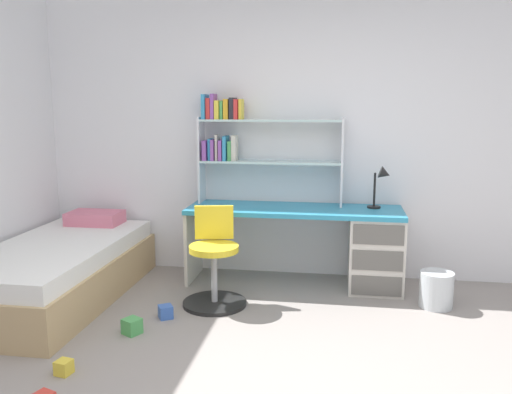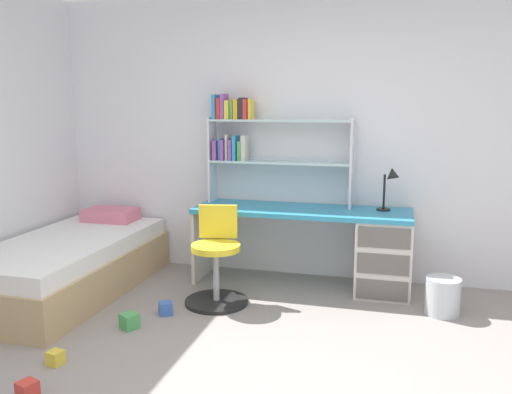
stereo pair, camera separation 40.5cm
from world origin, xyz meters
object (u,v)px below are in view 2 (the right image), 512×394
toy_block_blue_2 (166,308)px  toy_block_yellow_3 (55,358)px  toy_block_red_0 (28,390)px  bed_platform (68,265)px  desk_lamp (392,182)px  bookshelf_hutch (256,138)px  swivel_chair (217,266)px  waste_bin (443,296)px  toy_block_green_1 (129,321)px  desk (358,246)px

toy_block_blue_2 → toy_block_yellow_3: toy_block_blue_2 is taller
toy_block_red_0 → toy_block_yellow_3: bearing=103.3°
bed_platform → toy_block_red_0: 1.76m
toy_block_blue_2 → desk_lamp: bearing=31.8°
toy_block_red_0 → toy_block_blue_2: bearing=79.3°
bookshelf_hutch → swivel_chair: (-0.13, -0.77, -1.00)m
toy_block_red_0 → waste_bin: bearing=38.7°
toy_block_green_1 → toy_block_blue_2: (0.15, 0.31, -0.01)m
desk → toy_block_blue_2: size_ratio=19.17×
desk_lamp → bed_platform: 2.89m
desk_lamp → desk: bearing=-164.1°
waste_bin → toy_block_red_0: waste_bin is taller
toy_block_red_0 → toy_block_green_1: bearing=84.3°
waste_bin → bed_platform: bearing=-174.4°
swivel_chair → bed_platform: 1.33m
bookshelf_hutch → bed_platform: bearing=-149.3°
bookshelf_hutch → toy_block_red_0: bearing=-105.5°
desk → toy_block_red_0: bearing=-126.2°
desk → toy_block_yellow_3: desk is taller
desk → toy_block_yellow_3: (-1.74, -1.87, -0.36)m
swivel_chair → toy_block_yellow_3: 1.45m
desk_lamp → toy_block_red_0: (-1.90, -2.32, -0.91)m
desk_lamp → bed_platform: size_ratio=0.19×
toy_block_green_1 → swivel_chair: bearing=56.0°
toy_block_yellow_3 → swivel_chair: bearing=63.5°
bed_platform → toy_block_green_1: bed_platform is taller
waste_bin → toy_block_yellow_3: (-2.42, -1.49, -0.10)m
desk → toy_block_red_0: desk is taller
desk → toy_block_yellow_3: size_ratio=21.60×
desk_lamp → waste_bin: size_ratio=1.32×
waste_bin → toy_block_blue_2: size_ratio=2.91×
bookshelf_hutch → bed_platform: bookshelf_hutch is taller
swivel_chair → toy_block_blue_2: bearing=-130.3°
swivel_chair → toy_block_blue_2: size_ratio=7.94×
bed_platform → toy_block_green_1: bearing=-32.8°
bookshelf_hutch → desk_lamp: bearing=-4.7°
swivel_chair → toy_block_blue_2: 0.53m
swivel_chair → toy_block_red_0: swivel_chair is taller
toy_block_red_0 → toy_block_green_1: toy_block_green_1 is taller
toy_block_red_0 → swivel_chair: bearing=71.7°
desk → toy_block_green_1: 2.03m
swivel_chair → toy_block_yellow_3: size_ratio=8.95×
desk → bookshelf_hutch: (-0.97, 0.17, 0.91)m
bed_platform → waste_bin: bed_platform is taller
bed_platform → toy_block_green_1: 1.07m
desk → swivel_chair: 1.26m
toy_block_green_1 → toy_block_blue_2: bearing=64.5°
swivel_chair → bookshelf_hutch: bearing=80.6°
desk → toy_block_yellow_3: 2.58m
desk_lamp → swivel_chair: bearing=-153.7°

